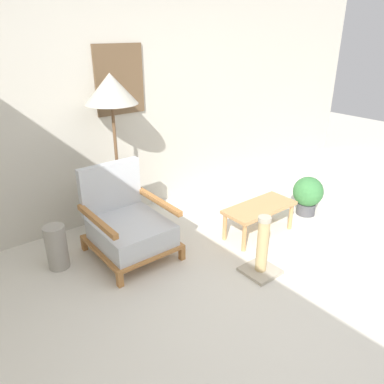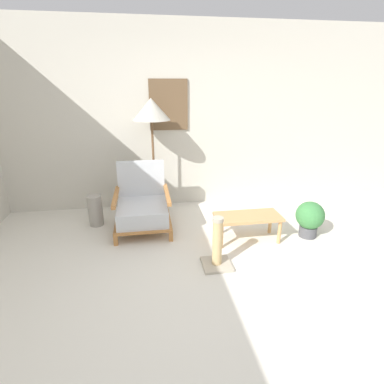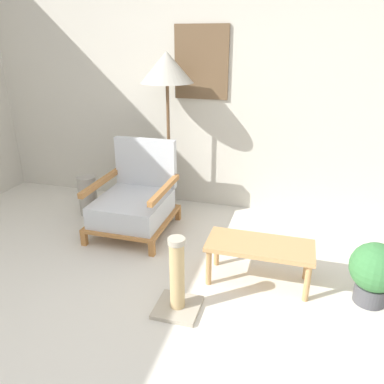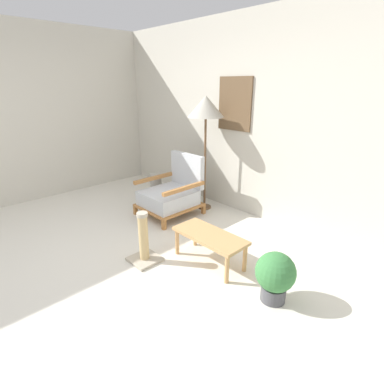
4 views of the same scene
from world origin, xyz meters
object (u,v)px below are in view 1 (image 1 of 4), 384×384
Objects in this scene: vase at (57,247)px; scratching_post at (262,253)px; potted_plant at (308,194)px; armchair at (128,224)px; floor_lamp at (111,92)px; coffee_table at (259,210)px.

scratching_post is at bearing -41.03° from vase.
vase is at bearing 164.28° from potted_plant.
armchair is 1.30m from scratching_post.
floor_lamp reaches higher than potted_plant.
scratching_post is (-0.50, -0.49, -0.08)m from coffee_table.
vase is (-1.91, 0.74, -0.07)m from coffee_table.
floor_lamp reaches higher than coffee_table.
coffee_table is 2.05m from vase.
armchair is 2.16m from potted_plant.
floor_lamp is 3.57× the size of potted_plant.
scratching_post is at bearing -69.12° from floor_lamp.
potted_plant is at bearing -15.72° from vase.
vase is (-0.64, 0.19, -0.10)m from armchair.
floor_lamp is at bearing 110.88° from scratching_post.
armchair is at bearing 156.74° from coffee_table.
scratching_post reaches higher than vase.
floor_lamp is 2.93× the size of scratching_post.
potted_plant is (2.08, -0.57, -0.05)m from armchair.
coffee_table is at bearing -43.77° from floor_lamp.
scratching_post is at bearing -53.40° from armchair.
vase is (-0.83, -0.30, -1.27)m from floor_lamp.
scratching_post is (1.41, -1.23, -0.00)m from vase.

